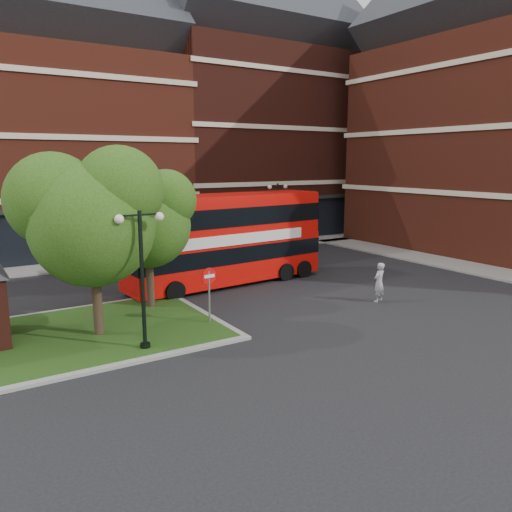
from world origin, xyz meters
TOP-DOWN VIEW (x-y plane):
  - ground at (0.00, 0.00)m, footprint 120.00×120.00m
  - pavement_far at (0.00, 16.50)m, footprint 44.00×3.00m
  - pavement_side at (16.50, 2.00)m, footprint 3.00×28.00m
  - terrace_far_right at (14.00, 24.00)m, footprint 18.00×12.00m
  - traffic_island at (-8.00, 3.00)m, footprint 12.60×7.60m
  - tree_island_west at (-6.60, 2.58)m, footprint 5.40×4.71m
  - tree_island_east at (-3.58, 5.06)m, footprint 4.46×3.90m
  - lamp_island at (-5.50, 0.20)m, footprint 1.72×0.36m
  - lamp_far_left at (2.00, 14.50)m, footprint 1.72×0.36m
  - lamp_far_right at (10.00, 14.50)m, footprint 1.72×0.36m
  - bus at (1.68, 7.27)m, footprint 11.40×3.45m
  - woman at (6.15, 0.36)m, footprint 0.78×0.60m
  - car_silver at (-3.87, 14.50)m, footprint 4.11×2.11m
  - car_white at (6.55, 14.98)m, footprint 4.39×1.54m
  - no_entry_sign at (-2.29, 1.50)m, footprint 0.67×0.11m

SIDE VIEW (x-z plane):
  - ground at x=0.00m, z-range 0.00..0.00m
  - pavement_far at x=0.00m, z-range 0.00..0.12m
  - pavement_side at x=16.50m, z-range 0.00..0.12m
  - traffic_island at x=-8.00m, z-range -0.01..0.14m
  - car_silver at x=-3.87m, z-range 0.00..1.34m
  - car_white at x=6.55m, z-range 0.00..1.44m
  - woman at x=6.15m, z-range 0.00..1.90m
  - no_entry_sign at x=-2.29m, z-range 0.52..2.93m
  - bus at x=1.68m, z-range 0.67..4.96m
  - lamp_island at x=-5.50m, z-range 0.33..5.33m
  - lamp_far_left at x=2.00m, z-range 0.33..5.33m
  - lamp_far_right at x=10.00m, z-range 0.33..5.33m
  - tree_island_east at x=-3.58m, z-range 1.10..7.39m
  - tree_island_west at x=-6.60m, z-range 1.19..8.40m
  - terrace_far_right at x=14.00m, z-range 0.00..16.00m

